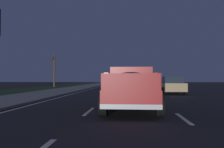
# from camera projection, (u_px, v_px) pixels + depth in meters

# --- Properties ---
(ground) EXTENTS (144.00, 144.00, 0.00)m
(ground) POSITION_uv_depth(u_px,v_px,m) (130.00, 91.00, 27.18)
(ground) COLOR black
(sidewalk_shoulder) EXTENTS (108.00, 4.00, 0.12)m
(sidewalk_shoulder) POSITION_uv_depth(u_px,v_px,m) (64.00, 90.00, 27.71)
(sidewalk_shoulder) COLOR gray
(sidewalk_shoulder) RESTS_ON ground
(grass_verge) EXTENTS (108.00, 6.00, 0.01)m
(grass_verge) POSITION_uv_depth(u_px,v_px,m) (20.00, 91.00, 28.06)
(grass_verge) COLOR #1E3819
(grass_verge) RESTS_ON ground
(lane_markings) EXTENTS (108.00, 7.04, 0.01)m
(lane_markings) POSITION_uv_depth(u_px,v_px,m) (105.00, 90.00, 30.36)
(lane_markings) COLOR silver
(lane_markings) RESTS_ON ground
(pickup_truck) EXTENTS (5.44, 2.32, 1.87)m
(pickup_truck) POSITION_uv_depth(u_px,v_px,m) (131.00, 87.00, 10.68)
(pickup_truck) COLOR maroon
(pickup_truck) RESTS_ON ground
(sedan_tan) EXTENTS (4.44, 2.08, 1.54)m
(sedan_tan) POSITION_uv_depth(u_px,v_px,m) (171.00, 85.00, 22.11)
(sedan_tan) COLOR #9E845B
(sedan_tan) RESTS_ON ground
(sedan_white) EXTENTS (4.42, 2.06, 1.54)m
(sedan_white) POSITION_uv_depth(u_px,v_px,m) (132.00, 85.00, 22.72)
(sedan_white) COLOR silver
(sedan_white) RESTS_ON ground
(bare_tree_far) EXTENTS (1.97, 1.20, 5.30)m
(bare_tree_far) POSITION_uv_depth(u_px,v_px,m) (54.00, 70.00, 40.70)
(bare_tree_far) COLOR #423323
(bare_tree_far) RESTS_ON ground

